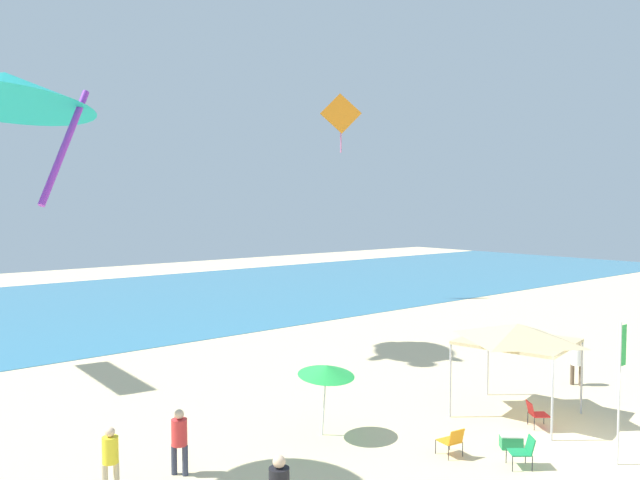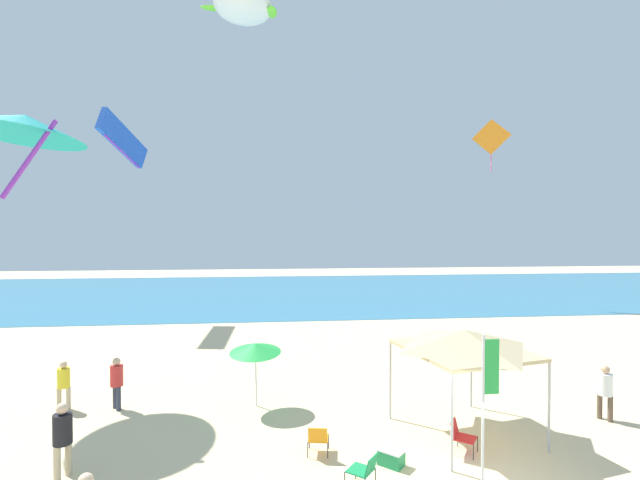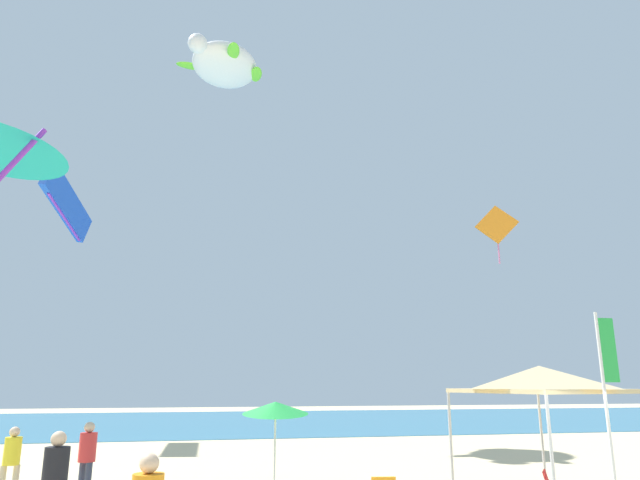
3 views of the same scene
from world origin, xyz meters
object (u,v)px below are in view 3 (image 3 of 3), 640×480
Objects in this scene: kite_diamond_orange at (497,227)px; kite_turtle_white at (224,65)px; beach_umbrella at (276,408)px; kite_parafoil_blue at (67,205)px; banner_flag at (609,403)px; person_watching_sky at (87,452)px; canopy_tent at (540,380)px; person_near_umbrella at (55,475)px; person_beachcomber at (12,456)px.

kite_turtle_white reaches higher than kite_diamond_orange.
beach_umbrella is 20.60m from kite_parafoil_blue.
kite_diamond_orange is (18.26, 20.08, 11.37)m from beach_umbrella.
kite_parafoil_blue is 0.94× the size of kite_turtle_white.
banner_flag is 11.69m from person_watching_sky.
person_watching_sky is 0.33× the size of kite_parafoil_blue.
banner_flag reaches higher than person_watching_sky.
beach_umbrella is at bearing 47.21° from kite_turtle_white.
canopy_tent is 6.60m from beach_umbrella.
beach_umbrella reaches higher than person_watching_sky.
person_near_umbrella is 22.67m from kite_parafoil_blue.
banner_flag is at bearing 144.36° from person_beachcomber.
person_near_umbrella is at bearing 163.68° from banner_flag.
person_near_umbrella is 26.74m from kite_turtle_white.
person_beachcomber is 33.73m from kite_diamond_orange.
beach_umbrella is 1.42× the size of person_beachcomber.
person_beachcomber is 0.94× the size of person_watching_sky.
person_beachcomber is 0.37× the size of kite_diamond_orange.
kite_diamond_orange reaches higher than person_beachcomber.
kite_diamond_orange is at bearing 47.71° from beach_umbrella.
canopy_tent is 12.87m from person_beachcomber.
canopy_tent reaches higher than person_watching_sky.
person_watching_sky is (-10.63, 2.93, -1.71)m from canopy_tent.
kite_turtle_white is (4.95, 13.92, 19.43)m from person_beachcomber.
person_beachcomber is at bearing -133.22° from person_watching_sky.
kite_diamond_orange is 0.78× the size of kite_turtle_white.
kite_diamond_orange is 27.79m from kite_parafoil_blue.
person_near_umbrella is at bearing 110.26° from person_beachcomber.
person_beachcomber is at bearing -155.99° from kite_parafoil_blue.
kite_diamond_orange is at bearing 160.37° from person_near_umbrella.
canopy_tent reaches higher than beach_umbrella.
beach_umbrella reaches higher than person_beachcomber.
beach_umbrella is 6.41m from person_beachcomber.
kite_parafoil_blue is at bearing -56.51° from kite_turtle_white.
canopy_tent is at bearing 120.67° from person_near_umbrella.
person_near_umbrella reaches higher than person_beachcomber.
person_beachcomber is at bearing 147.72° from banner_flag.
kite_diamond_orange reaches higher than canopy_tent.
banner_flag is (-1.26, -3.93, -0.41)m from canopy_tent.
beach_umbrella is 4.69m from person_watching_sky.
banner_flag is 13.21m from person_beachcomber.
beach_umbrella is at bearing 154.19° from person_near_umbrella.
kite_turtle_white is (-1.35, 14.51, 18.35)m from beach_umbrella.
person_watching_sky is 0.95× the size of person_near_umbrella.
canopy_tent is 4.15m from banner_flag.
kite_parafoil_blue reaches higher than canopy_tent.
banner_flag is at bearing 15.57° from person_watching_sky.
person_near_umbrella is (0.15, -4.16, 0.06)m from person_watching_sky.
beach_umbrella is 29.43m from kite_diamond_orange.
canopy_tent is at bearing -22.35° from beach_umbrella.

